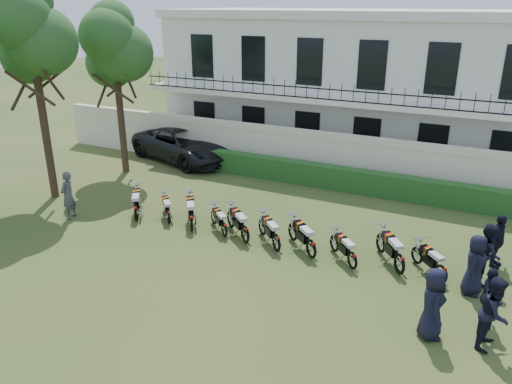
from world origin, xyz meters
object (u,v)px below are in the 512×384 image
officer_1 (494,313)px  officer_0 (433,304)px  tree_west_mid (31,33)px  officer_3 (475,265)px  motorcycle_3 (224,226)px  officer_4 (487,253)px  motorcycle_8 (400,259)px  motorcycle_1 (168,213)px  inspector (68,195)px  motorcycle_2 (191,218)px  motorcycle_6 (311,244)px  motorcycle_9 (442,270)px  motorcycle_4 (245,230)px  motorcycle_0 (136,209)px  motorcycle_5 (276,239)px  suv (184,145)px  officer_5 (498,241)px  motorcycle_7 (353,256)px  tree_west_near (115,47)px

officer_1 → officer_0: bearing=113.5°
tree_west_mid → officer_3: (16.50, -0.29, -5.77)m
motorcycle_3 → officer_4: officer_4 is taller
motorcycle_8 → motorcycle_1: bearing=144.6°
officer_1 → inspector: bearing=98.2°
motorcycle_2 → motorcycle_6: 4.58m
motorcycle_9 → officer_1: (1.43, -2.50, 0.48)m
motorcycle_4 → officer_3: officer_3 is taller
motorcycle_9 → officer_0: 2.80m
officer_3 → motorcycle_4: bearing=97.2°
motorcycle_0 → motorcycle_5: motorcycle_0 is taller
officer_1 → motorcycle_4: bearing=86.8°
suv → officer_0: officer_0 is taller
motorcycle_2 → officer_5: size_ratio=1.03×
motorcycle_6 → officer_3: 4.82m
motorcycle_0 → inspector: 2.65m
officer_1 → officer_3: (-0.58, 2.32, -0.03)m
motorcycle_7 → officer_0: size_ratio=0.71×
officer_0 → officer_4: (1.05, 3.40, -0.01)m
motorcycle_3 → inspector: size_ratio=0.72×
inspector → motorcycle_4: bearing=86.9°
officer_5 → motorcycle_9: bearing=155.2°
motorcycle_5 → tree_west_near: bearing=110.0°
tree_west_near → motorcycle_9: bearing=-15.2°
motorcycle_3 → officer_3: bearing=-49.4°
motorcycle_0 → motorcycle_6: size_ratio=1.12×
motorcycle_7 → tree_west_mid: bearing=133.3°
inspector → officer_4: bearing=86.1°
motorcycle_7 → officer_3: (3.42, 0.19, 0.45)m
tree_west_mid → motorcycle_2: 9.41m
tree_west_near → motorcycle_9: 16.62m
tree_west_mid → motorcycle_4: size_ratio=5.51×
motorcycle_6 → motorcycle_8: 2.76m
motorcycle_4 → officer_3: 7.22m
motorcycle_6 → inspector: bearing=138.5°
tree_west_near → motorcycle_0: tree_west_near is taller
tree_west_mid → motorcycle_7: size_ratio=6.61×
tree_west_mid → motorcycle_2: size_ratio=4.93×
officer_4 → officer_5: size_ratio=1.07×
motorcycle_7 → officer_1: 4.55m
motorcycle_2 → officer_4: 9.70m
motorcycle_1 → motorcycle_6: (5.69, -0.17, 0.06)m
tree_west_near → officer_5: bearing=-8.0°
motorcycle_3 → officer_0: bearing=-68.8°
motorcycle_2 → officer_5: bearing=-22.6°
motorcycle_1 → suv: suv is taller
officer_5 → tree_west_mid: bearing=108.1°
officer_0 → officer_1: officer_0 is taller
officer_4 → officer_5: officer_4 is taller
motorcycle_2 → motorcycle_8: bearing=-32.6°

